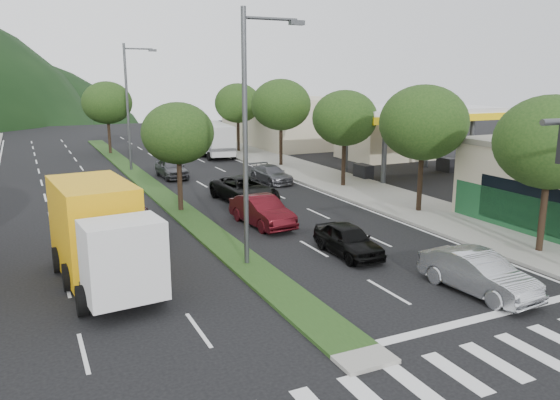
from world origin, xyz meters
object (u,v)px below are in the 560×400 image
tree_r_c (345,118)px  car_queue_e (171,168)px  tree_r_e (238,103)px  streetlight_near (250,127)px  sedan_silver (478,273)px  streetlight_mid (130,101)px  suv_maroon (126,219)px  car_queue_d (245,190)px  tree_r_b (423,123)px  tree_med_near (178,133)px  tree_med_far (107,103)px  box_truck (100,237)px  tree_r_d (281,105)px  car_queue_c (262,211)px  motorhome (215,139)px  car_queue_a (348,240)px  car_queue_f (197,146)px  car_queue_b (271,174)px  tree_r_a (551,142)px

tree_r_c → car_queue_e: size_ratio=1.50×
tree_r_e → car_queue_e: 15.49m
streetlight_near → sedan_silver: (6.08, -6.16, -4.85)m
streetlight_mid → suv_maroon: 19.20m
streetlight_near → car_queue_d: size_ratio=1.82×
tree_r_e → sedan_silver: tree_r_e is taller
tree_r_b → tree_med_near: (-12.00, 6.00, -0.61)m
tree_med_far → sedan_silver: tree_med_far is taller
streetlight_mid → sedan_silver: 32.12m
box_truck → tree_med_far: bearing=-104.2°
tree_med_near → car_queue_e: (2.22, 10.73, -3.69)m
tree_r_d → tree_med_near: bearing=-135.0°
car_queue_c → car_queue_e: (-0.76, 15.42, -0.03)m
sedan_silver → car_queue_c: (-3.31, 11.47, 0.03)m
tree_r_b → sedan_silver: 12.43m
tree_r_b → motorhome: tree_r_b is taller
streetlight_mid → suv_maroon: size_ratio=1.98×
streetlight_mid → car_queue_d: (3.98, -14.27, -4.82)m
tree_med_far → box_truck: 35.88m
tree_med_near → car_queue_c: (2.98, -4.69, -3.67)m
tree_r_c → streetlight_near: 16.85m
tree_r_e → car_queue_a: 33.77m
tree_r_e → tree_med_far: 12.65m
streetlight_near → tree_r_c: bearing=45.5°
tree_med_near → motorhome: bearing=66.2°
car_queue_f → motorhome: bearing=-57.4°
tree_r_d → suv_maroon: tree_r_d is taller
tree_r_e → box_truck: 36.01m
tree_med_far → tree_r_e: bearing=-18.4°
suv_maroon → car_queue_b: suv_maroon is taller
tree_r_c → tree_med_far: tree_med_far is taller
streetlight_mid → car_queue_e: 6.77m
tree_r_e → car_queue_c: 28.47m
box_truck → car_queue_f: bearing=-118.1°
tree_med_near → car_queue_e: 11.56m
tree_r_d → car_queue_a: bearing=-108.5°
tree_r_b → tree_r_c: bearing=90.0°
streetlight_near → suv_maroon: (-3.77, 6.82, -4.88)m
tree_med_far → sedan_silver: size_ratio=1.56×
tree_r_e → tree_r_b: bearing=-90.0°
tree_r_a → tree_r_c: 16.00m
sedan_silver → car_queue_c: size_ratio=0.96×
tree_r_e → motorhome: tree_r_e is taller
car_queue_e → motorhome: size_ratio=0.52×
car_queue_a → box_truck: box_truck is taller
tree_r_c → tree_r_e: bearing=90.0°
tree_r_a → tree_med_near: bearing=130.6°
tree_r_d → tree_r_e: bearing=90.0°
car_queue_a → box_truck: 10.07m
tree_med_far → tree_r_a: bearing=-73.3°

